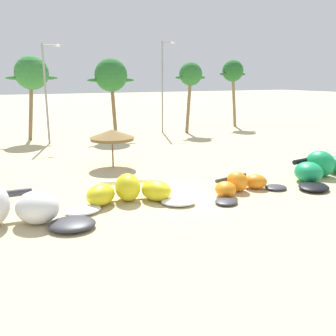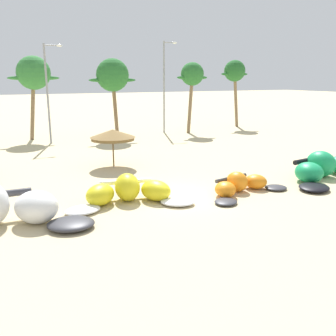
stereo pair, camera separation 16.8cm
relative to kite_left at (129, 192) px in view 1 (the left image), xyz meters
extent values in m
plane|color=beige|center=(2.63, -0.20, -0.52)|extent=(260.00, 260.00, 0.00)
ellipsoid|color=white|center=(-4.31, -0.74, 0.16)|extent=(2.42, 2.49, 1.36)
ellipsoid|color=#333338|center=(-3.18, -1.97, -0.33)|extent=(2.36, 2.22, 0.37)
ellipsoid|color=white|center=(-2.35, -0.46, -0.38)|extent=(1.80, 1.46, 0.27)
ellipsoid|color=yellow|center=(-1.33, 0.25, -0.02)|extent=(2.03, 2.01, 1.00)
ellipsoid|color=yellow|center=(0.06, 0.32, 0.16)|extent=(1.52, 1.84, 1.35)
ellipsoid|color=yellow|center=(1.32, -0.28, -0.02)|extent=(1.78, 1.99, 1.00)
ellipsoid|color=white|center=(1.99, -1.33, -0.38)|extent=(2.03, 1.90, 0.27)
cylinder|color=white|center=(0.18, 0.88, 0.28)|extent=(2.59, 0.74, 0.24)
cube|color=white|center=(0.03, 0.16, 0.16)|extent=(1.04, 0.76, 0.04)
ellipsoid|color=#333338|center=(4.14, -2.25, -0.41)|extent=(1.58, 1.54, 0.21)
ellipsoid|color=orange|center=(4.72, -1.34, -0.12)|extent=(1.46, 1.53, 0.79)
ellipsoid|color=orange|center=(5.82, -0.82, 0.01)|extent=(1.28, 1.39, 1.06)
ellipsoid|color=orange|center=(7.03, -0.88, -0.12)|extent=(1.61, 1.60, 0.79)
ellipsoid|color=#333338|center=(7.92, -1.51, -0.41)|extent=(1.35, 1.24, 0.21)
cylinder|color=#333338|center=(5.74, -0.41, 0.12)|extent=(2.25, 0.64, 0.20)
cube|color=#333338|center=(5.84, -0.94, 0.01)|extent=(0.89, 0.58, 0.04)
ellipsoid|color=black|center=(9.68, -2.51, -0.36)|extent=(2.34, 2.23, 0.32)
ellipsoid|color=#199E5B|center=(10.61, -1.22, 0.07)|extent=(2.22, 2.33, 1.17)
ellipsoid|color=#199E5B|center=(12.26, -0.55, 0.28)|extent=(1.80, 2.01, 1.58)
cylinder|color=black|center=(12.18, 0.08, 0.43)|extent=(3.32, 0.75, 0.30)
cube|color=black|center=(12.29, -0.73, 0.28)|extent=(1.28, 0.81, 0.04)
cylinder|color=brown|center=(1.66, 7.50, 0.49)|extent=(0.10, 0.10, 2.02)
cone|color=olive|center=(1.66, 7.50, 1.77)|extent=(3.03, 3.03, 0.53)
cylinder|color=brown|center=(1.66, 7.50, 1.40)|extent=(2.88, 2.88, 0.20)
cylinder|color=#7F6647|center=(-1.75, 21.90, 2.67)|extent=(1.01, 0.36, 6.36)
sphere|color=#337A38|center=(-1.42, 21.90, 5.85)|extent=(3.17, 3.17, 3.17)
ellipsoid|color=#337A38|center=(-2.69, 21.90, 5.37)|extent=(2.22, 0.50, 0.36)
ellipsoid|color=#337A38|center=(-0.15, 21.90, 5.37)|extent=(2.22, 0.50, 0.36)
cylinder|color=brown|center=(5.81, 19.64, 2.57)|extent=(0.66, 0.36, 6.17)
sphere|color=#286B2D|center=(5.66, 19.64, 5.65)|extent=(3.20, 3.20, 3.20)
ellipsoid|color=#286B2D|center=(4.38, 19.64, 5.17)|extent=(2.24, 0.50, 0.36)
ellipsoid|color=#286B2D|center=(6.94, 19.64, 5.17)|extent=(2.24, 0.50, 0.36)
cylinder|color=#7F6647|center=(14.16, 19.14, 2.63)|extent=(0.76, 0.36, 6.31)
sphere|color=#286B2D|center=(14.36, 19.14, 5.79)|extent=(2.46, 2.46, 2.46)
ellipsoid|color=#286B2D|center=(13.38, 19.14, 5.42)|extent=(1.72, 0.50, 0.36)
ellipsoid|color=#286B2D|center=(15.34, 19.14, 5.42)|extent=(1.72, 0.50, 0.36)
cylinder|color=#7F6647|center=(21.81, 21.37, 2.85)|extent=(1.03, 0.36, 6.72)
sphere|color=#236028|center=(21.47, 21.37, 6.21)|extent=(2.54, 2.54, 2.54)
ellipsoid|color=#236028|center=(20.46, 21.37, 5.83)|extent=(1.78, 0.50, 0.36)
ellipsoid|color=#236028|center=(22.49, 21.37, 5.83)|extent=(1.78, 0.50, 0.36)
cylinder|color=gray|center=(-0.72, 18.88, 3.90)|extent=(0.18, 0.18, 8.84)
cylinder|color=gray|center=(-0.06, 18.88, 8.17)|extent=(1.32, 0.10, 0.10)
ellipsoid|color=silver|center=(0.60, 18.88, 8.17)|extent=(0.56, 0.24, 0.20)
cylinder|color=gray|center=(11.70, 20.59, 4.33)|extent=(0.18, 0.18, 9.68)
cylinder|color=gray|center=(12.33, 20.59, 9.02)|extent=(1.26, 0.10, 0.10)
ellipsoid|color=silver|center=(12.96, 20.59, 9.02)|extent=(0.56, 0.24, 0.20)
camera|label=1|loc=(-5.88, -16.05, 5.37)|focal=39.33mm
camera|label=2|loc=(-5.73, -16.12, 5.37)|focal=39.33mm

